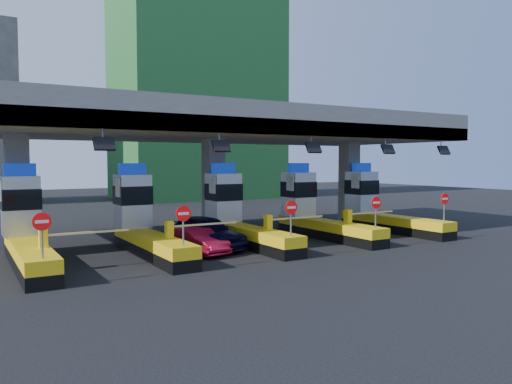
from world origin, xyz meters
TOP-DOWN VIEW (x-y plane):
  - ground at (0.00, 0.00)m, footprint 120.00×120.00m
  - toll_canopy at (0.00, 2.87)m, footprint 28.00×12.09m
  - toll_lane_far_left at (-10.00, 0.28)m, footprint 4.43×8.00m
  - toll_lane_left at (-5.00, 0.28)m, footprint 4.43×8.00m
  - toll_lane_center at (0.00, 0.28)m, footprint 4.43×8.00m
  - toll_lane_right at (5.00, 0.28)m, footprint 4.43×8.00m
  - toll_lane_far_right at (10.00, 0.28)m, footprint 4.43×8.00m
  - bg_building_scaffold at (12.00, 32.00)m, footprint 18.00×12.00m
  - van at (-2.18, -0.50)m, footprint 2.91×5.15m
  - red_car at (-3.01, -1.38)m, footprint 1.90×3.85m

SIDE VIEW (x-z plane):
  - ground at x=0.00m, z-range 0.00..0.00m
  - red_car at x=-3.01m, z-range 0.00..1.21m
  - van at x=-2.18m, z-range 0.00..1.65m
  - toll_lane_far_left at x=-10.00m, z-range -0.68..3.47m
  - toll_lane_left at x=-5.00m, z-range -0.68..3.47m
  - toll_lane_center at x=0.00m, z-range -0.68..3.47m
  - toll_lane_right at x=5.00m, z-range -0.68..3.47m
  - toll_lane_far_right at x=10.00m, z-range -0.68..3.47m
  - toll_canopy at x=0.00m, z-range 2.63..9.63m
  - bg_building_scaffold at x=12.00m, z-range 0.00..28.00m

